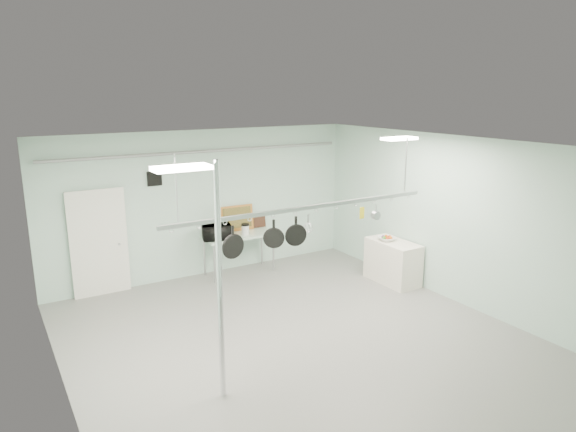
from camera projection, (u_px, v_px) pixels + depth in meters
floor at (305, 345)px, 8.28m from camera, size 8.00×8.00×0.00m
ceiling at (306, 148)px, 7.52m from camera, size 7.00×8.00×0.02m
back_wall at (206, 203)px, 11.21m from camera, size 7.00×0.02×3.20m
right_wall at (460, 222)px, 9.66m from camera, size 0.02×8.00×3.20m
door at (99, 244)px, 10.13m from camera, size 1.10×0.10×2.20m
wall_vent at (154, 179)px, 10.48m from camera, size 0.30×0.04×0.30m
conduit_pipe at (205, 151)px, 10.86m from camera, size 6.60×0.07×0.07m
chrome_pole at (220, 284)px, 6.54m from camera, size 0.08×0.08×3.20m
prep_table at (239, 237)px, 11.37m from camera, size 1.60×0.70×0.91m
side_cabinet at (393, 262)px, 10.92m from camera, size 0.60×1.20×0.90m
pot_rack at (306, 206)px, 8.10m from camera, size 4.80×0.06×1.00m
light_panel_left at (182, 168)px, 5.75m from camera, size 0.65×0.30×0.05m
light_panel_right at (399, 139)px, 9.23m from camera, size 0.65×0.30×0.05m
microwave at (217, 232)px, 10.93m from camera, size 0.68×0.55×0.33m
coffee_canister at (245, 230)px, 11.30m from camera, size 0.22×0.22×0.21m
painting_large at (237, 218)px, 11.58m from camera, size 0.79×0.18×0.58m
painting_small at (259, 222)px, 11.91m from camera, size 0.30×0.09×0.25m
fruit_bowl at (387, 239)px, 10.87m from camera, size 0.41×0.41×0.09m
skillet_left at (233, 242)px, 7.54m from camera, size 0.38×0.11×0.50m
skillet_mid at (274, 234)px, 7.89m from camera, size 0.31×0.22×0.47m
skillet_right at (296, 231)px, 8.09m from camera, size 0.36×0.14×0.48m
whisk at (308, 224)px, 8.19m from camera, size 0.17×0.17×0.33m
grater at (362, 213)px, 8.73m from camera, size 0.09×0.05×0.22m
saucepan at (376, 212)px, 8.89m from camera, size 0.15×0.10×0.26m
fruit_cluster at (387, 237)px, 10.86m from camera, size 0.24×0.24×0.09m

